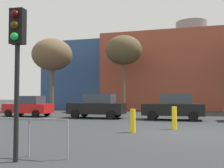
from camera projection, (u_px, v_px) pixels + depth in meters
name	position (u px, v px, depth m)	size (l,w,h in m)	color
ground_plane	(181.00, 133.00, 11.76)	(200.00, 200.00, 0.00)	#2D3033
building_backdrop	(192.00, 73.00, 34.98)	(38.79, 10.70, 11.40)	#9E4733
parked_car_0	(29.00, 106.00, 21.64)	(3.82, 1.88, 1.66)	red
parked_car_1	(98.00, 106.00, 20.01)	(4.19, 2.05, 1.81)	black
parked_car_2	(174.00, 107.00, 18.47)	(4.13, 2.03, 1.79)	black
traffic_light_near_left	(17.00, 48.00, 6.72)	(0.38, 0.38, 3.83)	black
bare_tree_0	(52.00, 55.00, 29.11)	(4.36, 4.36, 7.90)	brown
bare_tree_1	(124.00, 50.00, 28.84)	(3.94, 3.94, 8.19)	brown
bollard_yellow_0	(174.00, 118.00, 13.14)	(0.24, 0.24, 1.11)	yellow
bollard_yellow_2	(133.00, 121.00, 12.04)	(0.24, 0.24, 1.05)	yellow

